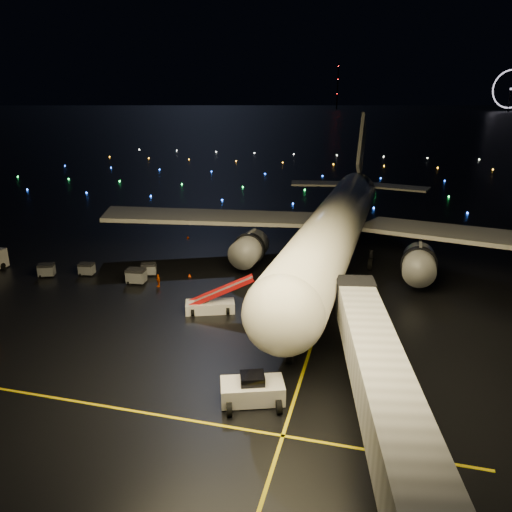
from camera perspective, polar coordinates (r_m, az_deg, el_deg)
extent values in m
plane|color=black|center=(338.37, 11.91, 14.00)|extent=(2000.00, 2000.00, 0.00)
cube|color=yellow|center=(56.75, 8.16, -4.48)|extent=(0.25, 80.00, 0.02)
cube|color=yellow|center=(41.23, -21.63, -14.90)|extent=(60.00, 0.25, 0.02)
cube|color=silver|center=(37.71, -0.42, -14.82)|extent=(5.16, 3.83, 2.20)
imported|color=#F75300|center=(59.52, -11.11, -2.75)|extent=(0.93, 0.90, 1.56)
cone|color=#F73802|center=(58.08, 2.39, -3.53)|extent=(0.44, 0.44, 0.45)
cone|color=#F73802|center=(66.01, 4.10, -0.83)|extent=(0.57, 0.57, 0.54)
cone|color=#F73802|center=(62.23, -7.60, -2.17)|extent=(0.51, 0.51, 0.47)
cone|color=#F73802|center=(78.75, -7.79, 2.17)|extent=(0.61, 0.61, 0.53)
cylinder|color=black|center=(781.14, 9.31, 18.57)|extent=(1.80, 1.80, 64.00)
cube|color=slate|center=(63.57, -12.14, -1.49)|extent=(2.11, 1.80, 1.51)
cube|color=slate|center=(61.07, -13.53, -2.26)|extent=(2.25, 1.67, 1.81)
cube|color=slate|center=(65.67, -18.78, -1.43)|extent=(1.95, 1.50, 1.52)
cube|color=slate|center=(66.92, -22.82, -1.51)|extent=(2.24, 1.94, 1.60)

